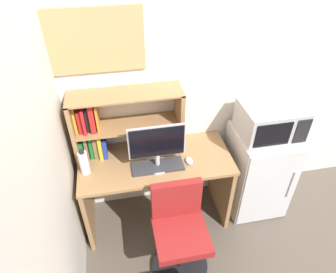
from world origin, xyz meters
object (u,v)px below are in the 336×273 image
Objects in this scene: water_bottle at (84,163)px; mini_fridge at (258,170)px; wall_corkboard at (93,41)px; microwave at (270,120)px; monitor at (157,145)px; hutch_bookshelf at (110,124)px; desk_chair at (179,236)px; computer_mouse at (189,161)px; keyboard at (158,166)px.

mini_fridge is at bearing 1.50° from water_bottle.
wall_corkboard is at bearing 168.45° from mini_fridge.
monitor is at bearing -175.15° from microwave.
hutch_bookshelf reaches higher than water_bottle.
mini_fridge is at bearing 29.84° from desk_chair.
computer_mouse is 0.13× the size of wall_corkboard.
hutch_bookshelf is at bearing 172.88° from microwave.
keyboard is at bearing -5.44° from water_bottle.
wall_corkboard reaches higher than water_bottle.
water_bottle is at bearing -178.50° from mini_fridge.
microwave is (1.30, -0.16, -0.03)m from hutch_bookshelf.
computer_mouse is at bearing -173.09° from mini_fridge.
wall_corkboard reaches higher than keyboard.
keyboard is 0.48× the size of mini_fridge.
mini_fridge is 1.85m from wall_corkboard.
microwave is at bearing 1.61° from water_bottle.
hutch_bookshelf reaches higher than mini_fridge.
monitor is at bearing -3.91° from water_bottle.
monitor is 0.33m from computer_mouse.
monitor reaches higher than mini_fridge.
wall_corkboard is (-0.47, 0.78, 1.31)m from desk_chair.
water_bottle reaches higher than mini_fridge.
water_bottle is 0.25× the size of mini_fridge.
computer_mouse is 0.41× the size of water_bottle.
desk_chair is at bearing -57.13° from hutch_bookshelf.
hutch_bookshelf is at bearing -70.24° from wall_corkboard.
desk_chair is (-0.87, -0.50, -0.64)m from microwave.
water_bottle is 1.54m from microwave.
computer_mouse is 1.17m from wall_corkboard.
wall_corkboard is (-0.64, 0.36, 0.91)m from computer_mouse.
microwave is at bearing 5.74° from keyboard.
monitor reaches higher than computer_mouse.
water_bottle is 0.90m from wall_corkboard.
computer_mouse reaches higher than keyboard.
water_bottle is (-0.57, 0.05, 0.09)m from keyboard.
mini_fridge is (1.54, 0.04, -0.42)m from water_bottle.
desk_chair is (-0.87, -0.50, -0.07)m from mini_fridge.
keyboard is at bearing -44.51° from wall_corkboard.
monitor is 0.97m from microwave.
microwave is at bearing -7.12° from hutch_bookshelf.
mini_fridge is (0.97, 0.08, -0.53)m from monitor.
wall_corkboard is at bearing 150.56° from computer_mouse.
desk_chair is 1.59m from wall_corkboard.
desk_chair is 1.16× the size of wall_corkboard.
mini_fridge is at bearing -90.14° from microwave.
monitor is 0.51× the size of mini_fridge.
keyboard is 0.26m from computer_mouse.
mini_fridge is at bearing -11.55° from wall_corkboard.
computer_mouse is (0.26, -0.01, -0.20)m from monitor.
hutch_bookshelf is 1.00× the size of mini_fridge.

